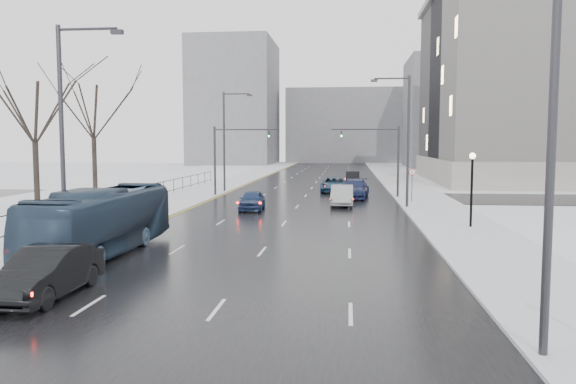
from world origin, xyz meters
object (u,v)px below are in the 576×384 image
(streetlight_r_mid, at_px, (405,135))
(sedan_right_near, at_px, (342,195))
(streetlight_l_far, at_px, (226,136))
(sedan_right_cross, at_px, (334,185))
(mast_signal_left, at_px, (226,152))
(no_uturn_sign, at_px, (412,175))
(tree_park_e, at_px, (96,200))
(streetlight_r_near, at_px, (542,116))
(streetlight_l_near, at_px, (67,129))
(sedan_center_near, at_px, (252,200))
(sedan_right_distant, at_px, (353,178))
(bus, at_px, (103,221))
(sedan_left_near, at_px, (46,273))
(sedan_right_far, at_px, (354,189))
(lamppost_r_mid, at_px, (472,179))
(mast_signal_right, at_px, (386,153))
(tree_park_d, at_px, (38,214))

(streetlight_r_mid, height_order, sedan_right_near, streetlight_r_mid)
(streetlight_l_far, relative_size, sedan_right_cross, 1.84)
(mast_signal_left, relative_size, no_uturn_sign, 2.41)
(tree_park_e, relative_size, streetlight_r_mid, 1.35)
(streetlight_r_near, relative_size, sedan_right_cross, 1.84)
(streetlight_r_mid, bearing_deg, streetlight_l_far, 143.70)
(streetlight_l_near, xyz_separation_m, sedan_center_near, (5.05, 17.57, -4.85))
(mast_signal_left, distance_m, sedan_right_distant, 20.29)
(tree_park_e, bearing_deg, sedan_right_near, -7.64)
(streetlight_l_far, height_order, bus, streetlight_l_far)
(tree_park_e, bearing_deg, sedan_left_near, -67.65)
(bus, bearing_deg, streetlight_l_near, -147.98)
(streetlight_l_near, distance_m, sedan_right_distant, 46.18)
(streetlight_r_near, height_order, sedan_right_far, streetlight_r_near)
(mast_signal_left, bearing_deg, streetlight_r_near, -67.82)
(sedan_right_cross, xyz_separation_m, sedan_right_distant, (1.97, 11.06, 0.00))
(streetlight_l_far, height_order, no_uturn_sign, streetlight_l_far)
(streetlight_r_near, relative_size, streetlight_r_mid, 1.00)
(lamppost_r_mid, bearing_deg, streetlight_l_near, -152.45)
(streetlight_r_mid, xyz_separation_m, sedan_right_cross, (-5.63, 13.09, -4.82))
(tree_park_e, relative_size, sedan_right_distant, 2.94)
(streetlight_r_mid, height_order, bus, streetlight_r_mid)
(streetlight_r_mid, xyz_separation_m, no_uturn_sign, (1.03, 4.00, -3.32))
(lamppost_r_mid, xyz_separation_m, sedan_left_near, (-16.75, -16.28, -2.09))
(sedan_left_near, relative_size, sedan_right_far, 0.86)
(streetlight_l_far, relative_size, sedan_right_near, 2.03)
(no_uturn_sign, xyz_separation_m, sedan_right_distant, (-4.70, 20.15, -1.50))
(streetlight_l_near, height_order, sedan_center_near, streetlight_l_near)
(mast_signal_right, xyz_separation_m, sedan_right_cross, (-4.79, 5.09, -3.31))
(streetlight_r_mid, bearing_deg, sedan_right_cross, 113.28)
(lamppost_r_mid, xyz_separation_m, bus, (-18.00, -9.30, -1.42))
(sedan_center_near, bearing_deg, lamppost_r_mid, -31.68)
(sedan_right_distant, bearing_deg, sedan_right_cross, -99.56)
(tree_park_d, distance_m, sedan_right_near, 22.43)
(sedan_left_near, bearing_deg, tree_park_d, 120.97)
(mast_signal_right, height_order, sedan_center_near, mast_signal_right)
(sedan_right_near, bearing_deg, tree_park_d, -161.56)
(sedan_center_near, bearing_deg, bus, -106.43)
(tree_park_e, bearing_deg, no_uturn_sign, 0.00)
(bus, relative_size, sedan_right_far, 1.85)
(sedan_right_near, distance_m, sedan_right_distant, 23.08)
(streetlight_l_near, height_order, sedan_right_cross, streetlight_l_near)
(streetlight_l_near, height_order, sedan_right_distant, streetlight_l_near)
(lamppost_r_mid, relative_size, sedan_left_near, 0.87)
(sedan_left_near, relative_size, sedan_right_cross, 0.91)
(tree_park_d, bearing_deg, streetlight_r_near, -42.75)
(no_uturn_sign, xyz_separation_m, sedan_right_far, (-4.70, 3.21, -1.42))
(mast_signal_left, bearing_deg, sedan_right_cross, 27.32)
(sedan_right_near, bearing_deg, tree_park_e, 172.35)
(tree_park_d, height_order, streetlight_r_mid, streetlight_r_mid)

